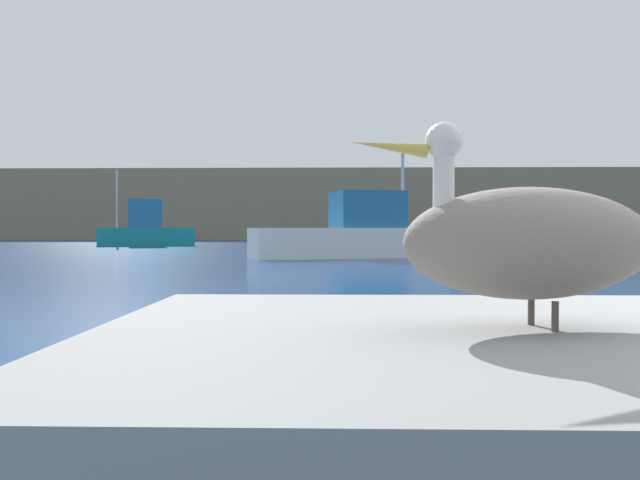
# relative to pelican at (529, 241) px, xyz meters

# --- Properties ---
(hillside_backdrop) EXTENTS (140.00, 15.55, 6.76)m
(hillside_backdrop) POSITION_rel_pelican_xyz_m (1.45, 64.36, 2.39)
(hillside_backdrop) COLOR #7F755B
(hillside_backdrop) RESTS_ON ground
(pier_dock) EXTENTS (3.81, 2.80, 0.61)m
(pier_dock) POSITION_rel_pelican_xyz_m (0.01, 0.00, -0.69)
(pier_dock) COLOR gray
(pier_dock) RESTS_ON ground
(pelican) EXTENTS (1.42, 0.79, 0.88)m
(pelican) POSITION_rel_pelican_xyz_m (0.00, 0.00, 0.00)
(pelican) COLOR gray
(pelican) RESTS_ON pier_dock
(fishing_boat_white) EXTENTS (7.42, 4.30, 3.89)m
(fishing_boat_white) POSITION_rel_pelican_xyz_m (-0.19, 20.33, -0.15)
(fishing_boat_white) COLOR white
(fishing_boat_white) RESTS_ON ground
(fishing_boat_teal) EXTENTS (5.93, 3.46, 4.60)m
(fishing_boat_teal) POSITION_rel_pelican_xyz_m (-12.43, 35.67, 0.02)
(fishing_boat_teal) COLOR teal
(fishing_boat_teal) RESTS_ON ground
(mooring_buoy) EXTENTS (0.79, 0.79, 0.79)m
(mooring_buoy) POSITION_rel_pelican_xyz_m (5.03, 14.55, -0.60)
(mooring_buoy) COLOR red
(mooring_buoy) RESTS_ON ground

